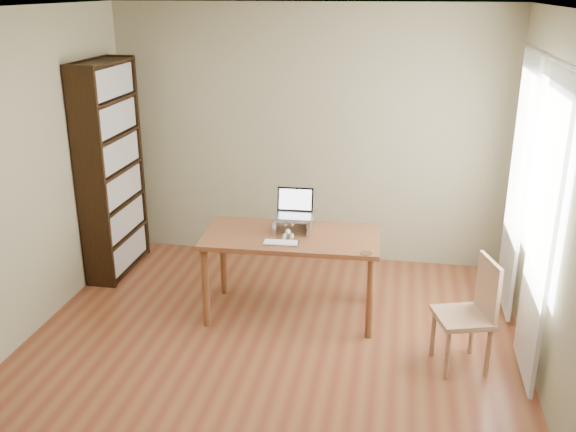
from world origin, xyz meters
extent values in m
cube|color=brown|center=(0.00, 0.00, -0.01)|extent=(4.00, 4.50, 0.02)
cube|color=silver|center=(0.00, 0.00, 2.61)|extent=(4.00, 4.50, 0.02)
cube|color=#948E63|center=(0.00, 2.26, 1.30)|extent=(4.00, 0.02, 2.60)
cube|color=#948E63|center=(0.00, -2.26, 1.30)|extent=(4.00, 0.02, 2.60)
cube|color=#948E63|center=(2.01, 0.00, 1.30)|extent=(0.02, 4.50, 2.60)
cube|color=white|center=(1.98, 0.80, 1.40)|extent=(0.01, 1.80, 1.40)
cube|color=black|center=(-1.84, 1.12, 1.05)|extent=(0.30, 0.04, 2.10)
cube|color=black|center=(-1.84, 1.98, 1.05)|extent=(0.30, 0.04, 2.10)
cube|color=black|center=(-1.98, 1.55, 1.05)|extent=(0.02, 0.90, 2.10)
cube|color=black|center=(-1.84, 1.55, 0.03)|extent=(0.30, 0.84, 0.02)
cube|color=black|center=(-1.81, 1.55, 0.20)|extent=(0.20, 0.78, 0.28)
cube|color=black|center=(-1.84, 1.55, 0.37)|extent=(0.30, 0.84, 0.03)
cube|color=black|center=(-1.81, 1.55, 0.54)|extent=(0.20, 0.78, 0.28)
cube|color=black|center=(-1.84, 1.55, 0.71)|extent=(0.30, 0.84, 0.02)
cube|color=black|center=(-1.81, 1.55, 0.88)|extent=(0.20, 0.78, 0.28)
cube|color=black|center=(-1.84, 1.55, 1.05)|extent=(0.30, 0.84, 0.02)
cube|color=black|center=(-1.81, 1.55, 1.22)|extent=(0.20, 0.78, 0.28)
cube|color=black|center=(-1.84, 1.55, 1.39)|extent=(0.30, 0.84, 0.02)
cube|color=black|center=(-1.81, 1.55, 1.56)|extent=(0.20, 0.78, 0.28)
cube|color=black|center=(-1.84, 1.55, 1.73)|extent=(0.30, 0.84, 0.02)
cube|color=black|center=(-1.81, 1.55, 1.90)|extent=(0.20, 0.78, 0.28)
cube|color=black|center=(-1.84, 1.55, 2.07)|extent=(0.30, 0.84, 0.03)
cube|color=white|center=(1.92, 0.25, 1.15)|extent=(0.03, 0.70, 2.20)
cube|color=white|center=(1.92, 1.35, 1.15)|extent=(0.03, 0.70, 2.20)
cylinder|color=silver|center=(1.92, 0.80, 2.28)|extent=(0.03, 1.90, 0.03)
cube|color=brown|center=(0.07, 0.91, 0.73)|extent=(1.51, 0.80, 0.04)
cylinder|color=brown|center=(-0.62, 1.22, 0.35)|extent=(0.06, 0.06, 0.71)
cylinder|color=brown|center=(0.75, 1.22, 0.35)|extent=(0.06, 0.06, 0.71)
cylinder|color=brown|center=(-0.62, 0.60, 0.35)|extent=(0.06, 0.06, 0.71)
cylinder|color=brown|center=(0.75, 0.60, 0.35)|extent=(0.06, 0.06, 0.71)
cube|color=silver|center=(-0.08, 0.99, 0.81)|extent=(0.03, 0.25, 0.12)
cube|color=silver|center=(0.21, 0.99, 0.81)|extent=(0.03, 0.25, 0.12)
cube|color=silver|center=(0.07, 0.99, 0.88)|extent=(0.32, 0.25, 0.01)
cube|color=silver|center=(0.07, 0.99, 0.89)|extent=(0.32, 0.23, 0.02)
cube|color=black|center=(0.07, 1.12, 1.00)|extent=(0.31, 0.06, 0.21)
cube|color=white|center=(0.07, 1.11, 1.00)|extent=(0.28, 0.04, 0.18)
cube|color=silver|center=(0.02, 0.69, 0.76)|extent=(0.30, 0.14, 0.02)
cube|color=white|center=(0.02, 0.69, 0.77)|extent=(0.28, 0.12, 0.00)
cylinder|color=brown|center=(0.71, 0.62, 0.75)|extent=(0.10, 0.10, 0.01)
ellipsoid|color=#443A35|center=(0.04, 1.02, 0.82)|extent=(0.17, 0.38, 0.13)
ellipsoid|color=#443A35|center=(0.04, 1.13, 0.81)|extent=(0.15, 0.16, 0.12)
ellipsoid|color=#443A35|center=(0.04, 0.83, 0.84)|extent=(0.10, 0.10, 0.09)
ellipsoid|color=silver|center=(0.04, 0.87, 0.80)|extent=(0.09, 0.09, 0.08)
sphere|color=silver|center=(0.04, 0.80, 0.82)|extent=(0.04, 0.04, 0.04)
cone|color=#443A35|center=(0.01, 0.84, 0.88)|extent=(0.03, 0.04, 0.04)
cone|color=#443A35|center=(0.06, 0.84, 0.88)|extent=(0.03, 0.04, 0.04)
cylinder|color=silver|center=(0.01, 0.82, 0.77)|extent=(0.03, 0.09, 0.03)
cylinder|color=silver|center=(0.07, 0.82, 0.77)|extent=(0.03, 0.09, 0.03)
cylinder|color=#443A35|center=(0.13, 1.15, 0.77)|extent=(0.14, 0.21, 0.03)
cube|color=tan|center=(1.46, 0.33, 0.41)|extent=(0.48, 0.48, 0.04)
cylinder|color=tan|center=(1.31, 0.17, 0.21)|extent=(0.04, 0.04, 0.41)
cylinder|color=tan|center=(1.62, 0.17, 0.21)|extent=(0.04, 0.04, 0.41)
cylinder|color=tan|center=(1.31, 0.48, 0.21)|extent=(0.04, 0.04, 0.41)
cylinder|color=tan|center=(1.62, 0.48, 0.21)|extent=(0.04, 0.04, 0.41)
cube|color=tan|center=(1.64, 0.33, 0.64)|extent=(0.14, 0.36, 0.46)
camera|label=1|loc=(0.94, -4.07, 2.74)|focal=40.00mm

